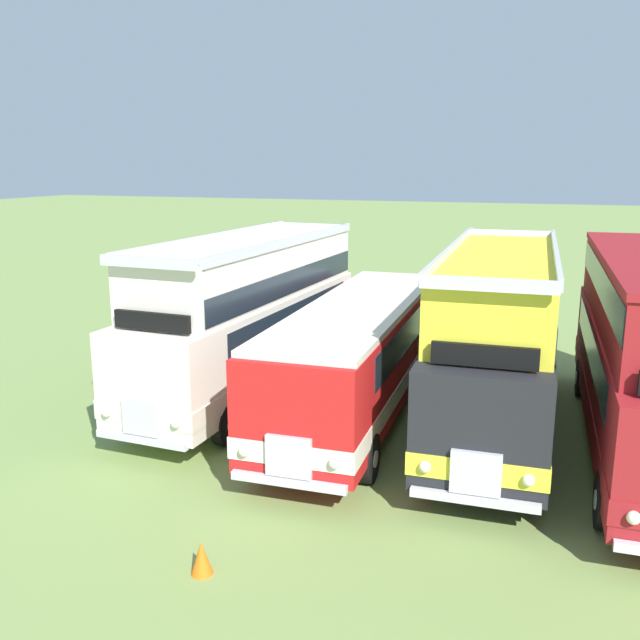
% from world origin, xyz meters
% --- Properties ---
extents(bus_first_in_row, '(2.93, 10.37, 4.52)m').
position_xyz_m(bus_first_in_row, '(-11.87, 0.42, 2.36)').
color(bus_first_in_row, silver).
rests_on(bus_first_in_row, ground).
extents(bus_second_in_row, '(2.92, 10.92, 2.99)m').
position_xyz_m(bus_second_in_row, '(-8.48, -0.20, 1.76)').
color(bus_second_in_row, red).
rests_on(bus_second_in_row, ground).
extents(bus_third_in_row, '(2.91, 10.54, 4.52)m').
position_xyz_m(bus_third_in_row, '(-5.09, 0.14, 2.36)').
color(bus_third_in_row, black).
rests_on(bus_third_in_row, ground).
extents(cone_mid_row, '(0.36, 0.36, 0.56)m').
position_xyz_m(cone_mid_row, '(-8.84, -8.01, 0.28)').
color(cone_mid_row, orange).
rests_on(cone_mid_row, ground).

